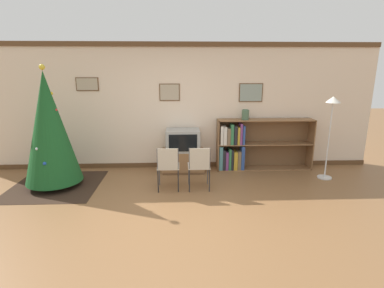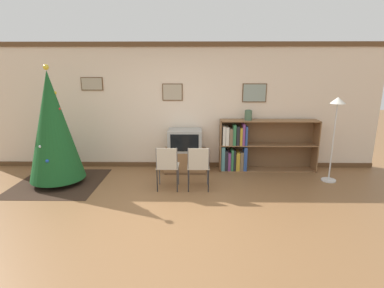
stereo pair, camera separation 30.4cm
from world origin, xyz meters
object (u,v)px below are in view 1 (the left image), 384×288
(standing_lamp, at_px, (331,116))
(christmas_tree, at_px, (49,128))
(television, at_px, (183,140))
(folding_chair_right, at_px, (199,165))
(folding_chair_left, at_px, (168,166))
(bookshelf, at_px, (246,146))
(vase, at_px, (245,114))
(tv_console, at_px, (183,161))

(standing_lamp, bearing_deg, christmas_tree, -177.84)
(television, relative_size, folding_chair_right, 0.86)
(folding_chair_left, relative_size, bookshelf, 0.40)
(folding_chair_left, height_order, vase, vase)
(christmas_tree, distance_m, television, 2.57)
(vase, bearing_deg, folding_chair_right, -132.67)
(folding_chair_right, height_order, bookshelf, bookshelf)
(bookshelf, bearing_deg, vase, -165.61)
(television, distance_m, standing_lamp, 2.98)
(bookshelf, distance_m, standing_lamp, 1.80)
(vase, distance_m, standing_lamp, 1.67)
(tv_console, bearing_deg, vase, 3.99)
(television, bearing_deg, folding_chair_right, -75.05)
(christmas_tree, relative_size, folding_chair_left, 2.72)
(folding_chair_right, bearing_deg, folding_chair_left, 180.00)
(vase, xyz_separation_m, standing_lamp, (1.54, -0.64, 0.05))
(folding_chair_left, bearing_deg, bookshelf, 34.92)
(standing_lamp, bearing_deg, folding_chair_left, -170.95)
(folding_chair_right, height_order, vase, vase)
(christmas_tree, relative_size, bookshelf, 1.08)
(vase, bearing_deg, standing_lamp, -22.62)
(bookshelf, distance_m, vase, 0.70)
(folding_chair_right, distance_m, bookshelf, 1.59)
(vase, bearing_deg, tv_console, -176.01)
(vase, bearing_deg, folding_chair_left, -144.68)
(television, bearing_deg, standing_lamp, -10.75)
(folding_chair_left, bearing_deg, television, 75.05)
(television, bearing_deg, bookshelf, 4.39)
(television, distance_m, folding_chair_right, 1.11)
(folding_chair_right, xyz_separation_m, standing_lamp, (2.59, 0.50, 0.79))
(christmas_tree, bearing_deg, standing_lamp, 2.16)
(tv_console, height_order, folding_chair_right, folding_chair_right)
(christmas_tree, relative_size, tv_console, 2.49)
(television, xyz_separation_m, vase, (1.33, 0.10, 0.53))
(christmas_tree, xyz_separation_m, folding_chair_left, (2.15, -0.30, -0.64))
(christmas_tree, height_order, standing_lamp, christmas_tree)
(folding_chair_right, bearing_deg, christmas_tree, 173.62)
(christmas_tree, relative_size, folding_chair_right, 2.72)
(folding_chair_left, xyz_separation_m, vase, (1.61, 1.14, 0.74))
(bookshelf, bearing_deg, standing_lamp, -23.45)
(folding_chair_right, bearing_deg, vase, 47.33)
(folding_chair_left, xyz_separation_m, bookshelf, (1.65, 1.15, 0.05))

